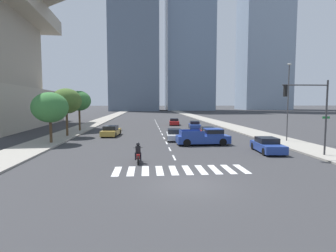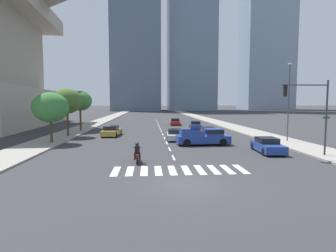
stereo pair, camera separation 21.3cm
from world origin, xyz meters
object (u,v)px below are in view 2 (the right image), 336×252
Objects in this scene: motorcycle_lead at (137,155)px; sedan_red_4 at (208,132)px; traffic_signal_near at (311,104)px; pickup_truck at (206,137)px; street_tree_second at (67,101)px; sedan_red_3 at (175,122)px; sedan_blue_5 at (267,146)px; sedan_gold_1 at (112,131)px; sedan_silver_0 at (175,135)px; street_tree_third at (80,101)px; street_tree_nearest at (50,107)px; street_lamp_east at (289,97)px; sedan_blue_2 at (195,125)px.

motorcycle_lead reaches higher than sedan_red_4.
sedan_red_4 is at bearing -69.44° from traffic_signal_near.
pickup_truck is 0.91× the size of street_tree_second.
sedan_red_3 is 30.51m from sedan_blue_5.
motorcycle_lead is at bearing -132.05° from pickup_truck.
sedan_gold_1 is at bearing 139.82° from pickup_truck.
motorcycle_lead reaches higher than sedan_silver_0.
traffic_signal_near is at bearing -126.35° from sedan_gold_1.
sedan_silver_0 is 14.38m from street_tree_second.
pickup_truck is (6.67, 7.88, 0.23)m from motorcycle_lead.
traffic_signal_near is at bearing -32.76° from street_tree_second.
sedan_blue_5 is (2.73, -11.37, 0.03)m from sedan_red_4.
street_tree_third is (-22.95, 21.36, 0.41)m from traffic_signal_near.
sedan_gold_1 reaches higher than sedan_silver_0.
motorcycle_lead is at bearing -46.25° from street_tree_nearest.
sedan_gold_1 is at bearing -93.95° from sedan_red_4.
street_lamp_east is 1.41× the size of street_tree_second.
sedan_red_4 is 0.99× the size of sedan_blue_5.
sedan_silver_0 is 1.03× the size of sedan_blue_5.
street_tree_second is at bearing -90.00° from street_tree_third.
traffic_signal_near is (13.53, 1.00, 3.60)m from motorcycle_lead.
sedan_silver_0 is 1.05× the size of sedan_red_4.
pickup_truck is 6.46m from sedan_blue_5.
sedan_gold_1 is 1.04× the size of sedan_blue_2.
sedan_red_4 is (1.76, 6.72, -0.24)m from pickup_truck.
street_tree_third reaches higher than motorcycle_lead.
motorcycle_lead is at bearing 4.22° from traffic_signal_near.
sedan_blue_5 is at bearing 14.38° from sedan_red_3.
street_lamp_east is 25.52m from street_tree_nearest.
sedan_blue_5 is (4.48, -4.64, -0.21)m from pickup_truck.
sedan_red_4 is at bearing -93.09° from sedan_gold_1.
sedan_gold_1 is 1.12× the size of sedan_red_4.
traffic_signal_near is at bearing -21.06° from street_tree_nearest.
street_tree_nearest reaches higher than pickup_truck.
street_tree_third is (-15.48, -10.96, 4.02)m from sedan_red_3.
street_tree_second reaches higher than street_tree_nearest.
sedan_silver_0 is (-2.81, 4.04, -0.24)m from pickup_truck.
street_lamp_east reaches higher than sedan_red_4.
sedan_red_3 is (-2.64, 7.73, 0.01)m from sedan_blue_2.
street_tree_third reaches higher than sedan_gold_1.
motorcycle_lead is at bearing -161.43° from sedan_gold_1.
street_tree_third is (-17.85, 7.76, 4.03)m from sedan_red_4.
sedan_gold_1 is (-10.66, 8.45, -0.19)m from pickup_truck.
street_lamp_east reaches higher than sedan_silver_0.
motorcycle_lead is at bearing -67.17° from street_tree_third.
sedan_red_3 is 19.39m from street_tree_third.
sedan_red_4 is 0.73× the size of traffic_signal_near.
sedan_red_4 is at bearing -23.50° from street_tree_third.
sedan_red_4 is at bearing -162.12° from sedan_blue_5.
pickup_truck is 10.36m from street_lamp_east.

